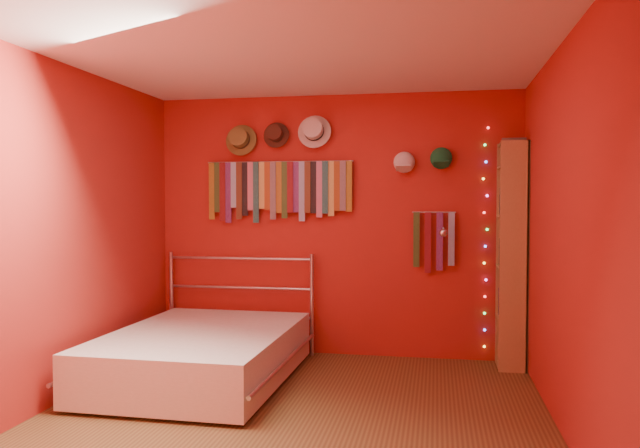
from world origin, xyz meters
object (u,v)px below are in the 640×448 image
Objects in this scene: bed at (202,354)px; bookshelf at (516,254)px; reading_lamp at (443,233)px; tie_rack at (278,187)px.

bookshelf is at bearing 20.14° from bed.
reading_lamp reaches higher than bed.
reading_lamp is 0.66m from bookshelf.
tie_rack is 0.72× the size of bookshelf.
bookshelf is 2.85m from bed.
bookshelf is (2.21, -0.15, -0.60)m from tie_rack.
reading_lamp is 0.15× the size of bed.
tie_rack reaches higher than bed.
bed is (-0.37, -1.05, -1.39)m from tie_rack.
bookshelf is 0.99× the size of bed.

